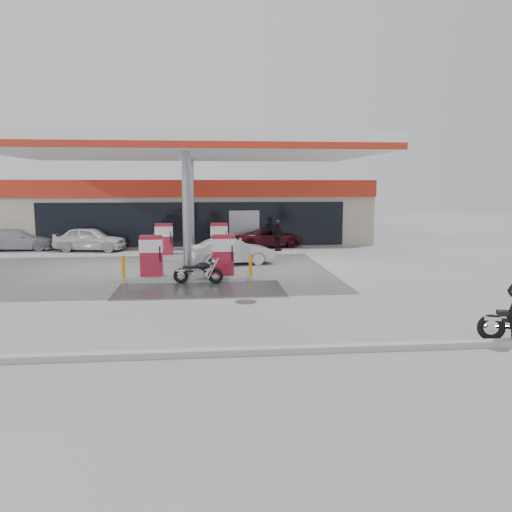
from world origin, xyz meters
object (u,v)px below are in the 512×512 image
at_px(parked_car_left, 18,240).
at_px(biker_walking, 278,236).
at_px(sedan_white, 90,239).
at_px(attendant, 159,239).
at_px(pump_island_near, 188,262).
at_px(parked_motorcycle, 199,272).
at_px(parked_car_right, 269,237).
at_px(hatchback_silver, 232,251).
at_px(pump_island_far, 192,244).

relative_size(parked_car_left, biker_walking, 2.51).
distance_m(sedan_white, attendant, 4.18).
bearing_deg(biker_walking, parked_car_left, 134.50).
bearing_deg(pump_island_near, parked_motorcycle, -60.48).
height_order(sedan_white, parked_car_left, sedan_white).
distance_m(sedan_white, parked_car_right, 10.33).
relative_size(attendant, hatchback_silver, 0.42).
bearing_deg(pump_island_near, sedan_white, 122.24).
height_order(pump_island_near, parked_motorcycle, pump_island_near).
distance_m(sedan_white, biker_walking, 10.62).
height_order(pump_island_near, attendant, pump_island_near).
bearing_deg(parked_motorcycle, hatchback_silver, 80.15).
xyz_separation_m(pump_island_far, parked_car_right, (4.50, 4.00, -0.14)).
xyz_separation_m(hatchback_silver, parked_car_left, (-11.96, 6.40, -0.02)).
relative_size(sedan_white, parked_car_right, 0.98).
distance_m(attendant, parked_car_right, 6.71).
bearing_deg(pump_island_far, parked_motorcycle, -86.18).
bearing_deg(hatchback_silver, pump_island_far, 28.41).
bearing_deg(parked_motorcycle, biker_walking, 73.41).
distance_m(parked_car_left, parked_car_right, 14.50).
bearing_deg(parked_motorcycle, sedan_white, 131.03).
relative_size(pump_island_far, parked_motorcycle, 2.68).
distance_m(parked_car_left, biker_walking, 14.88).
distance_m(sedan_white, parked_car_left, 4.27).
height_order(sedan_white, parked_car_right, sedan_white).
bearing_deg(attendant, parked_car_right, -84.16).
bearing_deg(sedan_white, attendant, -98.94).
bearing_deg(parked_motorcycle, parked_car_left, 143.06).
xyz_separation_m(hatchback_silver, biker_walking, (2.81, 4.60, 0.20)).
xyz_separation_m(parked_motorcycle, sedan_white, (-6.26, 10.00, 0.25)).
height_order(pump_island_far, parked_motorcycle, pump_island_far).
relative_size(pump_island_near, parked_car_right, 1.25).
distance_m(hatchback_silver, parked_car_right, 6.89).
bearing_deg(parked_motorcycle, parked_car_right, 78.47).
distance_m(pump_island_near, parked_car_left, 14.14).
relative_size(hatchback_silver, parked_car_right, 0.93).
xyz_separation_m(sedan_white, parked_car_right, (10.30, 0.80, -0.11)).
bearing_deg(sedan_white, parked_car_right, -75.61).
distance_m(parked_motorcycle, biker_walking, 9.99).
xyz_separation_m(parked_motorcycle, biker_walking, (4.31, 9.00, 0.39)).
relative_size(pump_island_far, parked_car_right, 1.25).
bearing_deg(biker_walking, parked_car_right, 59.85).
bearing_deg(attendant, parked_car_left, 62.30).
bearing_deg(parked_motorcycle, pump_island_far, 102.83).
bearing_deg(sedan_white, hatchback_silver, -115.86).
bearing_deg(sedan_white, biker_walking, -85.45).
bearing_deg(parked_car_left, pump_island_near, -137.60).
bearing_deg(hatchback_silver, parked_motorcycle, 150.35).
bearing_deg(parked_car_right, attendant, 98.89).
bearing_deg(parked_car_right, biker_walking, 178.55).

